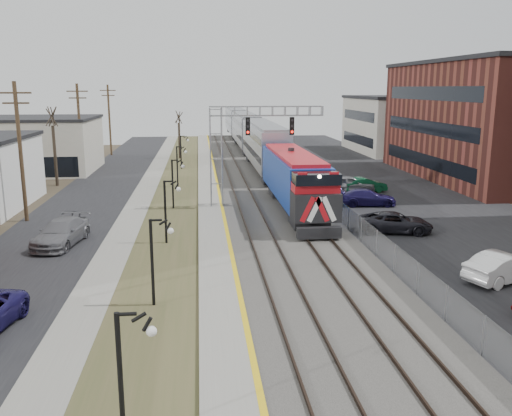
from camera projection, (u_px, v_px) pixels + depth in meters
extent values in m
plane|color=#473D2D|center=(264.00, 401.00, 16.84)|extent=(160.00, 160.00, 0.00)
cube|color=black|center=(94.00, 194.00, 49.64)|extent=(7.00, 120.00, 0.04)
cube|color=gray|center=(144.00, 193.00, 50.10)|extent=(2.00, 120.00, 0.08)
cube|color=#404525|center=(177.00, 192.00, 50.40)|extent=(4.00, 120.00, 0.06)
cube|color=gray|center=(209.00, 191.00, 50.69)|extent=(2.00, 120.00, 0.24)
cube|color=#595651|center=(262.00, 190.00, 51.21)|extent=(8.00, 120.00, 0.20)
cube|color=black|center=(385.00, 188.00, 52.45)|extent=(16.00, 120.00, 0.04)
cube|color=gold|center=(218.00, 189.00, 50.75)|extent=(0.24, 120.00, 0.01)
cube|color=#2D2119|center=(233.00, 189.00, 50.89)|extent=(0.08, 120.00, 0.15)
cube|color=#2D2119|center=(249.00, 188.00, 51.04)|extent=(0.08, 120.00, 0.15)
cube|color=#2D2119|center=(270.00, 188.00, 51.25)|extent=(0.08, 120.00, 0.15)
cube|color=#2D2119|center=(285.00, 188.00, 51.40)|extent=(0.08, 120.00, 0.15)
cube|color=#123599|center=(295.00, 181.00, 41.84)|extent=(3.00, 17.00, 4.25)
cube|color=black|center=(319.00, 233.00, 33.78)|extent=(2.80, 0.50, 0.70)
cube|color=#A3A5AE|center=(264.00, 147.00, 61.44)|extent=(3.00, 22.00, 5.33)
cube|color=#A3A5AE|center=(246.00, 131.00, 83.57)|extent=(3.00, 22.00, 5.33)
cube|color=#A3A5AE|center=(236.00, 122.00, 105.71)|extent=(3.00, 22.00, 5.33)
cube|color=gray|center=(216.00, 159.00, 43.11)|extent=(1.00, 1.00, 8.00)
cube|color=gray|center=(266.00, 111.00, 42.70)|extent=(9.00, 0.80, 0.80)
cube|color=black|center=(248.00, 126.00, 42.36)|extent=(0.35, 0.25, 1.40)
cube|color=black|center=(292.00, 126.00, 42.72)|extent=(0.35, 0.25, 1.40)
cylinder|color=black|center=(121.00, 384.00, 14.06)|extent=(0.14, 0.14, 4.00)
cylinder|color=black|center=(152.00, 263.00, 23.76)|extent=(0.14, 0.14, 4.00)
cylinder|color=black|center=(165.00, 213.00, 33.47)|extent=(0.14, 0.14, 4.00)
cylinder|color=black|center=(173.00, 185.00, 43.18)|extent=(0.14, 0.14, 4.00)
cylinder|color=black|center=(177.00, 167.00, 52.89)|extent=(0.14, 0.14, 4.00)
cylinder|color=black|center=(181.00, 153.00, 64.54)|extent=(0.14, 0.14, 4.00)
cylinder|color=#4C3823|center=(21.00, 153.00, 38.55)|extent=(0.28, 0.28, 10.00)
cylinder|color=#4C3823|center=(80.00, 131.00, 57.96)|extent=(0.28, 0.28, 10.00)
cylinder|color=#4C3823|center=(110.00, 120.00, 77.38)|extent=(0.28, 0.28, 10.00)
cube|color=gray|center=(306.00, 182.00, 51.48)|extent=(0.04, 120.00, 1.60)
cube|color=#BEB4A6|center=(33.00, 146.00, 62.59)|extent=(14.00, 12.00, 6.00)
cube|color=maroon|center=(500.00, 122.00, 57.44)|extent=(16.00, 26.00, 12.00)
cube|color=#BEB4A6|center=(409.00, 125.00, 82.15)|extent=(16.00, 18.00, 8.00)
cylinder|color=#382D23|center=(55.00, 156.00, 53.39)|extent=(0.30, 0.30, 5.95)
cylinder|color=#382D23|center=(179.00, 141.00, 74.10)|extent=(0.30, 0.30, 4.90)
imported|color=silver|center=(505.00, 268.00, 27.06)|extent=(4.84, 3.20, 1.51)
imported|color=black|center=(395.00, 223.00, 36.30)|extent=(5.28, 3.33, 1.36)
imported|color=#1C154C|center=(367.00, 198.00, 44.60)|extent=(4.83, 2.35, 1.35)
imported|color=gray|center=(349.00, 185.00, 49.95)|extent=(4.89, 2.20, 1.63)
imported|color=#0E4829|center=(364.00, 185.00, 50.27)|extent=(4.36, 2.11, 1.38)
imported|color=slate|center=(61.00, 233.00, 33.38)|extent=(3.06, 5.67, 1.56)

